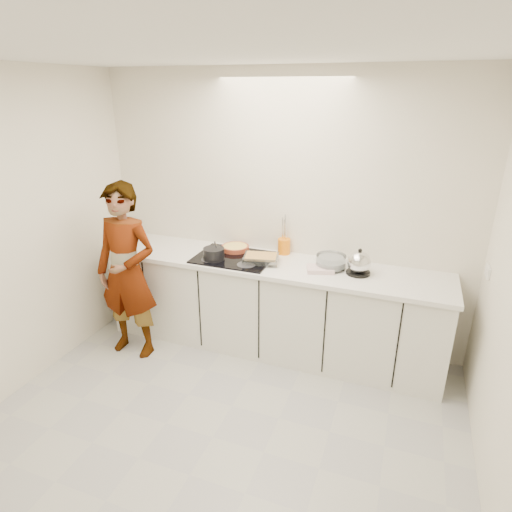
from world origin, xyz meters
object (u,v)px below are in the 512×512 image
at_px(kettle, 359,263).
at_px(cook, 127,272).
at_px(mixing_bowl, 331,262).
at_px(utensil_crock, 284,246).
at_px(hob, 234,257).
at_px(saucepan, 214,254).
at_px(baking_dish, 261,258).
at_px(tart_dish, 235,248).

relative_size(kettle, cook, 0.14).
height_order(mixing_bowl, utensil_crock, utensil_crock).
distance_m(hob, saucepan, 0.20).
distance_m(saucepan, kettle, 1.31).
xyz_separation_m(mixing_bowl, cook, (-1.77, -0.57, -0.13)).
bearing_deg(baking_dish, mixing_bowl, 8.98).
distance_m(tart_dish, cook, 1.05).
bearing_deg(kettle, cook, -165.37).
bearing_deg(baking_dish, cook, -157.70).
bearing_deg(hob, utensil_crock, 34.58).
height_order(mixing_bowl, kettle, kettle).
relative_size(saucepan, kettle, 1.06).
bearing_deg(cook, saucepan, 25.86).
bearing_deg(cook, utensil_crock, 30.02).
relative_size(tart_dish, kettle, 1.36).
bearing_deg(hob, saucepan, -140.09).
bearing_deg(utensil_crock, baking_dish, -112.92).
height_order(hob, kettle, kettle).
relative_size(baking_dish, utensil_crock, 2.38).
bearing_deg(saucepan, tart_dish, 73.23).
bearing_deg(mixing_bowl, hob, -175.09).
bearing_deg(cook, kettle, 13.43).
bearing_deg(baking_dish, utensil_crock, 67.08).
distance_m(baking_dish, kettle, 0.88).
xyz_separation_m(hob, baking_dish, (0.28, -0.02, 0.04)).
xyz_separation_m(saucepan, utensil_crock, (0.56, 0.40, 0.01)).
distance_m(saucepan, cook, 0.81).
distance_m(baking_dish, mixing_bowl, 0.63).
bearing_deg(mixing_bowl, cook, -162.20).
height_order(hob, utensil_crock, utensil_crock).
bearing_deg(tart_dish, mixing_bowl, -5.57).
bearing_deg(cook, tart_dish, 38.26).
relative_size(utensil_crock, cook, 0.09).
height_order(saucepan, cook, cook).
height_order(tart_dish, kettle, kettle).
bearing_deg(utensil_crock, kettle, -18.10).
bearing_deg(tart_dish, kettle, -6.36).
distance_m(tart_dish, utensil_crock, 0.48).
bearing_deg(hob, mixing_bowl, 4.91).
relative_size(tart_dish, utensil_crock, 2.12).
bearing_deg(kettle, hob, -178.19).
xyz_separation_m(hob, mixing_bowl, (0.90, 0.08, 0.05)).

